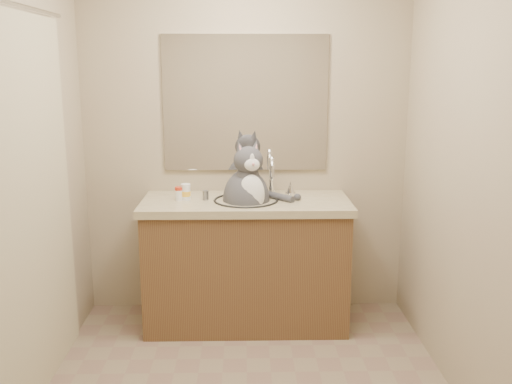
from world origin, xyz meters
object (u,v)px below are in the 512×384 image
at_px(pill_bottle_redcap, 179,194).
at_px(grey_canister, 206,195).
at_px(pill_bottle_orange, 186,192).
at_px(cat, 247,195).

xyz_separation_m(pill_bottle_redcap, grey_canister, (0.17, 0.01, -0.01)).
bearing_deg(grey_canister, pill_bottle_orange, 179.86).
bearing_deg(pill_bottle_redcap, pill_bottle_orange, 12.71).
relative_size(cat, grey_canister, 9.85).
relative_size(pill_bottle_redcap, pill_bottle_orange, 0.83).
height_order(cat, grey_canister, cat).
bearing_deg(pill_bottle_redcap, grey_canister, 3.24).
relative_size(pill_bottle_redcap, grey_canister, 1.42).
bearing_deg(cat, pill_bottle_orange, 158.95).
distance_m(pill_bottle_orange, grey_canister, 0.13).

